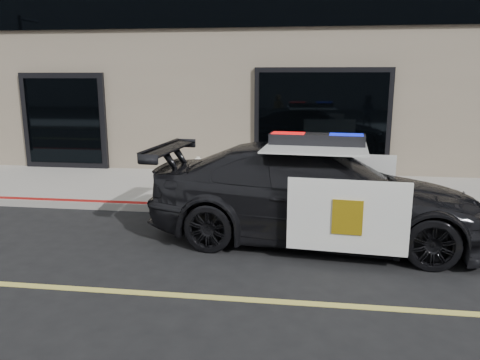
# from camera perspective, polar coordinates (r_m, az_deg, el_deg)

# --- Properties ---
(ground) EXTENTS (120.00, 120.00, 0.00)m
(ground) POSITION_cam_1_polar(r_m,az_deg,el_deg) (6.02, 21.50, -14.67)
(ground) COLOR black
(ground) RESTS_ON ground
(sidewalk_n) EXTENTS (60.00, 3.50, 0.15)m
(sidewalk_n) POSITION_cam_1_polar(r_m,az_deg,el_deg) (10.86, 15.21, -1.66)
(sidewalk_n) COLOR gray
(sidewalk_n) RESTS_ON ground
(police_car) EXTENTS (3.11, 5.77, 1.77)m
(police_car) POSITION_cam_1_polar(r_m,az_deg,el_deg) (7.76, 9.13, -1.57)
(police_car) COLOR black
(police_car) RESTS_ON ground
(fire_hydrant) EXTENTS (0.37, 0.51, 0.82)m
(fire_hydrant) POSITION_cam_1_polar(r_m,az_deg,el_deg) (10.14, -5.11, 0.40)
(fire_hydrant) COLOR white
(fire_hydrant) RESTS_ON sidewalk_n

